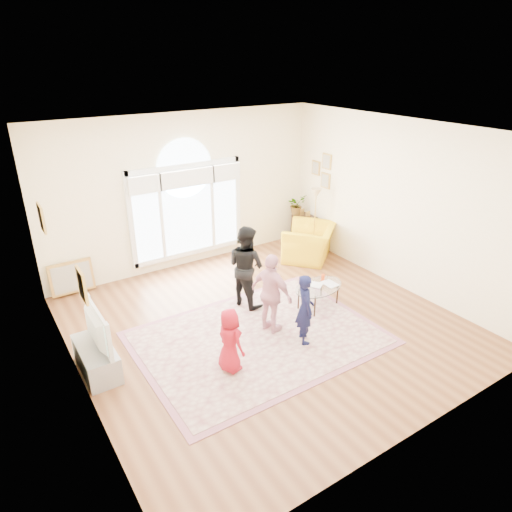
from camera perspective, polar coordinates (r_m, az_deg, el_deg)
ground at (r=7.86m, az=1.29°, el=-8.49°), size 6.00×6.00×0.00m
room_shell at (r=9.49m, az=-8.33°, el=7.52°), size 6.00×6.00×6.00m
area_rug at (r=7.50m, az=0.34°, el=-10.18°), size 3.60×2.60×0.02m
rug_border at (r=7.50m, az=0.34°, el=-10.21°), size 3.80×2.80×0.01m
tv_console at (r=7.10m, az=-19.30°, el=-12.04°), size 0.45×1.00×0.42m
television at (r=6.82m, az=-19.82°, el=-8.55°), size 0.17×1.04×0.60m
coffee_table at (r=8.24m, az=7.85°, el=-3.90°), size 1.13×0.84×0.54m
armchair at (r=10.20m, az=6.70°, el=1.71°), size 1.55×1.53×0.76m
side_cabinet at (r=11.00m, az=6.01°, el=3.28°), size 0.40×0.50×0.70m
floor_lamp at (r=10.23m, az=7.50°, el=7.13°), size 0.32×0.32×1.51m
plant_pedestal at (r=11.11m, az=4.97°, el=3.55°), size 0.20×0.20×0.70m
potted_plant at (r=10.92m, az=5.07°, el=6.42°), size 0.47×0.42×0.47m
leaning_picture at (r=9.45m, az=-21.73°, el=-4.38°), size 0.80×0.14×0.62m
child_red at (r=6.57m, az=-3.28°, el=-10.48°), size 0.39×0.53×0.99m
child_navy at (r=7.16m, az=6.15°, el=-6.58°), size 0.41×0.50×1.16m
child_black at (r=8.09m, az=-1.25°, el=-1.27°), size 0.74×0.85×1.50m
child_pink at (r=7.33m, az=1.96°, el=-4.76°), size 0.53×0.86×1.36m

